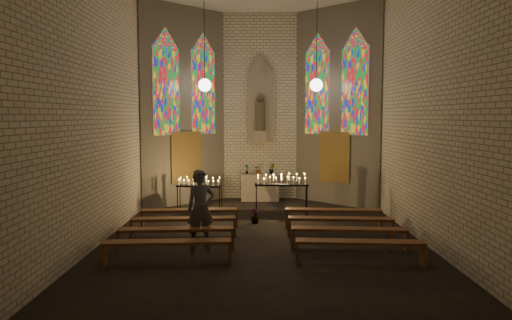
% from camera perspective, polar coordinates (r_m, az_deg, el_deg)
% --- Properties ---
extents(floor, '(12.00, 12.00, 0.00)m').
position_cam_1_polar(floor, '(13.38, 0.67, -8.56)').
color(floor, black).
rests_on(floor, ground).
extents(room, '(8.22, 12.43, 7.00)m').
position_cam_1_polar(room, '(16.39, 0.55, 7.02)').
color(room, beige).
rests_on(room, ground).
extents(altar, '(1.40, 0.60, 1.00)m').
position_cam_1_polar(altar, '(18.65, 0.48, -3.13)').
color(altar, '#AB9E8C').
rests_on(altar, ground).
extents(flower_vase_left, '(0.23, 0.20, 0.37)m').
position_cam_1_polar(flower_vase_left, '(18.55, -1.07, -1.05)').
color(flower_vase_left, '#4C723F').
rests_on(flower_vase_left, altar).
extents(flower_vase_center, '(0.43, 0.41, 0.39)m').
position_cam_1_polar(flower_vase_center, '(18.48, 0.32, -1.03)').
color(flower_vase_center, '#4C723F').
rests_on(flower_vase_center, altar).
extents(flower_vase_right, '(0.26, 0.24, 0.39)m').
position_cam_1_polar(flower_vase_right, '(18.50, 1.83, -1.02)').
color(flower_vase_right, '#4C723F').
rests_on(flower_vase_right, altar).
extents(aisle_flower_pot, '(0.32, 0.32, 0.45)m').
position_cam_1_polar(aisle_flower_pot, '(14.76, -0.12, -6.39)').
color(aisle_flower_pot, '#4C723F').
rests_on(aisle_flower_pot, ground).
extents(votive_stand_left, '(1.54, 0.58, 1.10)m').
position_cam_1_polar(votive_stand_left, '(16.45, -6.50, -2.69)').
color(votive_stand_left, black).
rests_on(votive_stand_left, ground).
extents(votive_stand_right, '(1.70, 0.41, 1.25)m').
position_cam_1_polar(votive_stand_right, '(15.84, 2.93, -2.50)').
color(votive_stand_right, black).
rests_on(votive_stand_right, ground).
extents(pew_left_0, '(2.73, 0.57, 0.52)m').
position_cam_1_polar(pew_left_0, '(14.33, -7.60, -5.96)').
color(pew_left_0, brown).
rests_on(pew_left_0, ground).
extents(pew_right_0, '(2.73, 0.57, 0.52)m').
position_cam_1_polar(pew_right_0, '(14.38, 8.83, -5.94)').
color(pew_right_0, brown).
rests_on(pew_right_0, ground).
extents(pew_left_1, '(2.73, 0.57, 0.52)m').
position_cam_1_polar(pew_left_1, '(13.17, -8.29, -6.95)').
color(pew_left_1, brown).
rests_on(pew_left_1, ground).
extents(pew_right_1, '(2.73, 0.57, 0.52)m').
position_cam_1_polar(pew_right_1, '(13.22, 9.64, -6.92)').
color(pew_right_1, brown).
rests_on(pew_right_1, ground).
extents(pew_left_2, '(2.73, 0.57, 0.52)m').
position_cam_1_polar(pew_left_2, '(12.01, -9.12, -8.13)').
color(pew_left_2, brown).
rests_on(pew_left_2, ground).
extents(pew_right_2, '(2.73, 0.57, 0.52)m').
position_cam_1_polar(pew_right_2, '(12.07, 10.60, -8.09)').
color(pew_right_2, brown).
rests_on(pew_right_2, ground).
extents(pew_left_3, '(2.73, 0.57, 0.52)m').
position_cam_1_polar(pew_left_3, '(10.86, -10.13, -9.56)').
color(pew_left_3, brown).
rests_on(pew_left_3, ground).
extents(pew_right_3, '(2.73, 0.57, 0.52)m').
position_cam_1_polar(pew_right_3, '(10.92, 11.77, -9.50)').
color(pew_right_3, brown).
rests_on(pew_right_3, ground).
extents(visitor, '(0.79, 0.65, 1.86)m').
position_cam_1_polar(visitor, '(12.13, -6.32, -5.51)').
color(visitor, '#51505B').
rests_on(visitor, ground).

